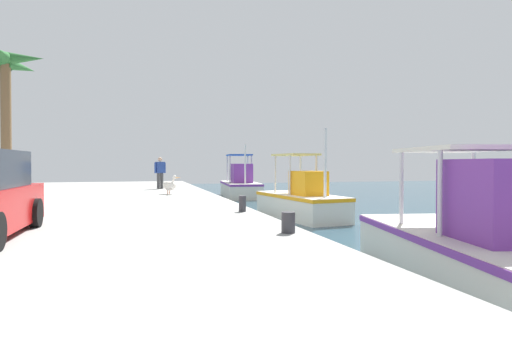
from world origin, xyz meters
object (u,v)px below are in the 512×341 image
(palm_tree, at_px, (3,81))
(fishing_boat_third, at_px, (478,246))
(fisherman_standing, at_px, (160,171))
(fishing_boat_nearest, at_px, (240,186))
(fishing_boat_second, at_px, (301,201))
(mooring_bollard_nearest, at_px, (242,204))
(mooring_bollard_second, at_px, (288,222))
(pelican, at_px, (169,185))

(palm_tree, bearing_deg, fishing_boat_third, 45.11)
(fisherman_standing, bearing_deg, fishing_boat_third, 14.89)
(fishing_boat_nearest, height_order, palm_tree, palm_tree)
(fishing_boat_second, xyz_separation_m, fisherman_standing, (-7.26, -4.96, 1.05))
(fishing_boat_third, height_order, palm_tree, palm_tree)
(fishing_boat_third, distance_m, fisherman_standing, 17.28)
(fishing_boat_nearest, xyz_separation_m, fisherman_standing, (3.37, -5.09, 1.00))
(fishing_boat_second, height_order, mooring_bollard_nearest, fishing_boat_second)
(fisherman_standing, relative_size, mooring_bollard_second, 4.11)
(fishing_boat_nearest, xyz_separation_m, pelican, (7.38, -4.90, 0.49))
(fishing_boat_nearest, bearing_deg, pelican, -33.60)
(fisherman_standing, bearing_deg, palm_tree, -37.60)
(fishing_boat_nearest, height_order, fishing_boat_third, fishing_boat_nearest)
(mooring_bollard_second, bearing_deg, pelican, -172.43)
(mooring_bollard_second, relative_size, palm_tree, 0.08)
(pelican, relative_size, mooring_bollard_second, 2.13)
(pelican, bearing_deg, fishing_boat_second, 55.79)
(fisherman_standing, relative_size, mooring_bollard_nearest, 3.74)
(fishing_boat_nearest, xyz_separation_m, fishing_boat_third, (20.04, -0.65, 0.01))
(fisherman_standing, bearing_deg, fishing_boat_second, 34.35)
(fishing_boat_nearest, xyz_separation_m, mooring_bollard_nearest, (14.63, -3.45, 0.31))
(mooring_bollard_second, xyz_separation_m, palm_tree, (-8.02, -6.98, 3.83))
(fisherman_standing, xyz_separation_m, mooring_bollard_nearest, (11.26, 1.64, -0.69))
(fishing_boat_third, bearing_deg, mooring_bollard_nearest, -152.71)
(fisherman_standing, distance_m, palm_tree, 9.29)
(fisherman_standing, xyz_separation_m, mooring_bollard_second, (14.96, 1.64, -0.71))
(fishing_boat_second, height_order, fisherman_standing, fishing_boat_second)
(pelican, bearing_deg, fishing_boat_third, 18.55)
(fishing_boat_third, height_order, mooring_bollard_second, fishing_boat_third)
(mooring_bollard_nearest, xyz_separation_m, palm_tree, (-4.32, -6.98, 3.81))
(fishing_boat_second, height_order, fishing_boat_third, fishing_boat_second)
(fishing_boat_second, relative_size, mooring_bollard_second, 12.37)
(pelican, xyz_separation_m, mooring_bollard_nearest, (7.25, 1.45, -0.18))
(palm_tree, bearing_deg, mooring_bollard_second, 41.04)
(fishing_boat_nearest, relative_size, pelican, 6.55)
(fisherman_standing, height_order, mooring_bollard_nearest, fisherman_standing)
(mooring_bollard_nearest, height_order, palm_tree, palm_tree)
(fishing_boat_nearest, relative_size, fishing_boat_third, 0.94)
(mooring_bollard_nearest, distance_m, palm_tree, 9.05)
(mooring_bollard_nearest, distance_m, mooring_bollard_second, 3.70)
(mooring_bollard_second, bearing_deg, fishing_boat_nearest, 169.34)
(fisherman_standing, distance_m, mooring_bollard_nearest, 11.40)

